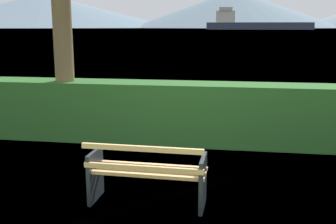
{
  "coord_description": "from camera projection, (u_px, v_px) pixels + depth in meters",
  "views": [
    {
      "loc": [
        1.05,
        -4.93,
        2.28
      ],
      "look_at": [
        0.0,
        1.67,
        0.88
      ],
      "focal_mm": 43.76,
      "sensor_mm": 36.0,
      "label": 1
    }
  ],
  "objects": [
    {
      "name": "ground_plane",
      "position": [
        148.0,
        202.0,
        5.4
      ],
      "size": [
        1400.0,
        1400.0,
        0.0
      ],
      "primitive_type": "plane",
      "color": "olive"
    },
    {
      "name": "water_surface",
      "position": [
        233.0,
        29.0,
        304.13
      ],
      "size": [
        620.0,
        620.0,
        0.0
      ],
      "primitive_type": "plane",
      "color": "#6B8EA3",
      "rests_on": "ground_plane"
    },
    {
      "name": "park_bench",
      "position": [
        147.0,
        174.0,
        5.26
      ],
      "size": [
        1.53,
        0.62,
        0.87
      ],
      "color": "tan",
      "rests_on": "ground_plane"
    },
    {
      "name": "hedge_row",
      "position": [
        178.0,
        113.0,
        8.11
      ],
      "size": [
        9.31,
        0.82,
        1.19
      ],
      "primitive_type": "cube",
      "color": "#285B23",
      "rests_on": "ground_plane"
    },
    {
      "name": "cargo_ship_large",
      "position": [
        251.0,
        23.0,
        268.11
      ],
      "size": [
        68.21,
        8.93,
        14.38
      ],
      "color": "#2D384C",
      "rests_on": "water_surface"
    },
    {
      "name": "distant_hills",
      "position": [
        183.0,
        10.0,
        574.15
      ],
      "size": [
        840.83,
        385.97,
        49.64
      ],
      "color": "slate",
      "rests_on": "ground_plane"
    }
  ]
}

